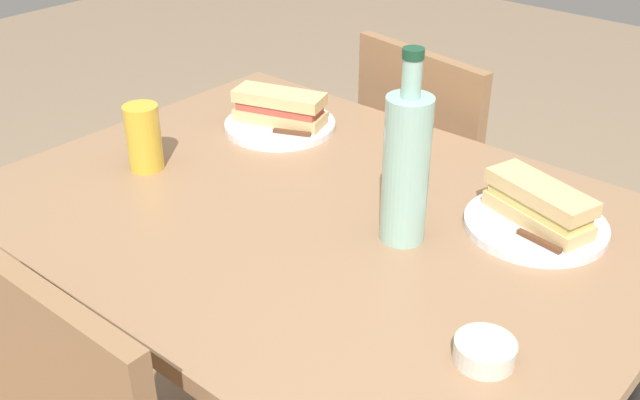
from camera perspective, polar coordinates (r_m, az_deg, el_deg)
The scene contains 11 objects.
dining_table at distance 1.36m, azimuth 0.00°, elevation -4.77°, with size 1.14×0.85×0.74m.
chair_near at distance 1.93m, azimuth 9.09°, elevation 1.33°, with size 0.46×0.46×0.86m.
plate_near at distance 1.61m, azimuth -3.05°, elevation 5.70°, with size 0.24×0.24×0.01m, color white.
baguette_sandwich_near at distance 1.59m, azimuth -3.09°, elevation 7.06°, with size 0.20×0.13×0.07m.
knife_near at distance 1.56m, azimuth -3.50°, elevation 5.27°, with size 0.17×0.08×0.01m.
plate_far at distance 1.30m, azimuth 16.04°, elevation -1.83°, with size 0.24×0.24×0.01m, color white.
baguette_sandwich_far at distance 1.28m, azimuth 16.29°, elevation -0.24°, with size 0.20×0.12×0.07m.
knife_far at distance 1.25m, azimuth 14.87°, elevation -2.33°, with size 0.18×0.04×0.01m.
water_bottle at distance 1.17m, azimuth 6.56°, elevation 2.55°, with size 0.07×0.07×0.32m.
beer_glass at distance 1.45m, azimuth -13.24°, elevation 4.65°, with size 0.07×0.07×0.13m, color gold.
olive_bowl at distance 1.00m, azimuth 12.39°, elevation -11.16°, with size 0.08×0.08×0.03m, color silver.
Camera 1 is at (-0.73, 0.85, 1.40)m, focal length 42.15 mm.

